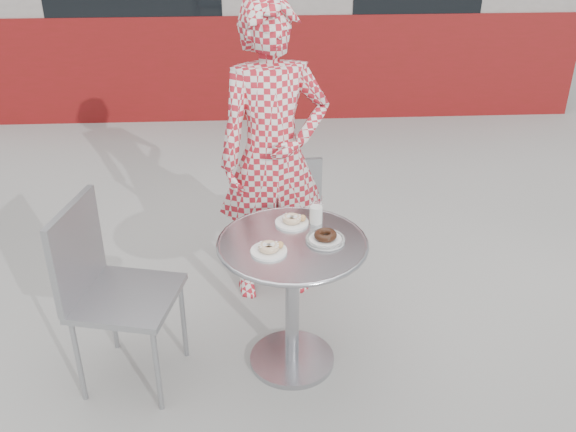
{
  "coord_description": "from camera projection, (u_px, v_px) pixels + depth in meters",
  "views": [
    {
      "loc": [
        -0.14,
        -2.45,
        2.18
      ],
      "look_at": [
        0.01,
        0.15,
        0.77
      ],
      "focal_mm": 40.0,
      "sensor_mm": 36.0,
      "label": 1
    }
  ],
  "objects": [
    {
      "name": "chair_far",
      "position": [
        284.0,
        232.0,
        3.88
      ],
      "size": [
        0.41,
        0.41,
        0.79
      ],
      "rotation": [
        0.0,
        0.0,
        3.22
      ],
      "color": "#9A9CA1",
      "rests_on": "ground"
    },
    {
      "name": "bistro_table",
      "position": [
        292.0,
        273.0,
        2.98
      ],
      "size": [
        0.69,
        0.69,
        0.7
      ],
      "rotation": [
        0.0,
        0.0,
        0.19
      ],
      "color": "#BABABF",
      "rests_on": "ground"
    },
    {
      "name": "plate_far",
      "position": [
        292.0,
        220.0,
        3.04
      ],
      "size": [
        0.16,
        0.16,
        0.04
      ],
      "rotation": [
        0.0,
        0.0,
        -0.27
      ],
      "color": "white",
      "rests_on": "bistro_table"
    },
    {
      "name": "plate_checker",
      "position": [
        325.0,
        238.0,
        2.9
      ],
      "size": [
        0.18,
        0.18,
        0.05
      ],
      "rotation": [
        0.0,
        0.0,
        0.03
      ],
      "color": "white",
      "rests_on": "bistro_table"
    },
    {
      "name": "milk_cup",
      "position": [
        316.0,
        214.0,
        3.03
      ],
      "size": [
        0.07,
        0.07,
        0.1
      ],
      "rotation": [
        0.0,
        0.0,
        0.33
      ],
      "color": "white",
      "rests_on": "bistro_table"
    },
    {
      "name": "ground",
      "position": [
        288.0,
        366.0,
        3.2
      ],
      "size": [
        60.0,
        60.0,
        0.0
      ],
      "primitive_type": "plane",
      "color": "#A29F9A",
      "rests_on": "ground"
    },
    {
      "name": "chair_left",
      "position": [
        129.0,
        329.0,
        3.0
      ],
      "size": [
        0.53,
        0.52,
        0.92
      ],
      "rotation": [
        0.0,
        0.0,
        1.35
      ],
      "color": "#9A9CA1",
      "rests_on": "ground"
    },
    {
      "name": "plate_near",
      "position": [
        269.0,
        249.0,
        2.81
      ],
      "size": [
        0.16,
        0.16,
        0.04
      ],
      "rotation": [
        0.0,
        0.0,
        -0.05
      ],
      "color": "white",
      "rests_on": "bistro_table"
    },
    {
      "name": "seated_person",
      "position": [
        273.0,
        157.0,
        3.42
      ],
      "size": [
        0.67,
        0.51,
        1.66
      ],
      "primitive_type": "imported",
      "rotation": [
        0.0,
        0.0,
        0.21
      ],
      "color": "#B21B27",
      "rests_on": "ground"
    }
  ]
}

